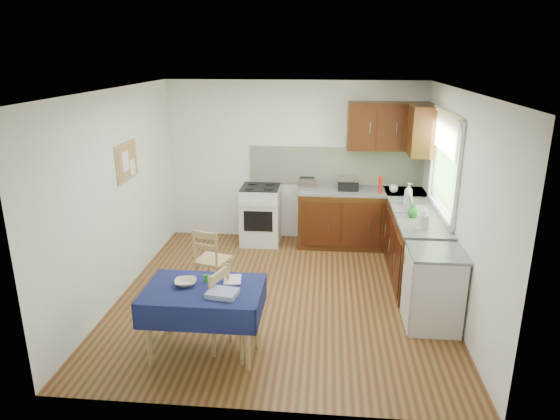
# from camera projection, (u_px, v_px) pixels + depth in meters

# --- Properties ---
(floor) EXTENTS (4.20, 4.20, 0.00)m
(floor) POSITION_uv_depth(u_px,v_px,m) (282.00, 295.00, 6.22)
(floor) COLOR #4F2815
(floor) RESTS_ON ground
(ceiling) EXTENTS (4.00, 4.20, 0.02)m
(ceiling) POSITION_uv_depth(u_px,v_px,m) (282.00, 90.00, 5.46)
(ceiling) COLOR white
(ceiling) RESTS_ON wall_back
(wall_back) EXTENTS (4.00, 0.02, 2.50)m
(wall_back) POSITION_uv_depth(u_px,v_px,m) (294.00, 162.00, 7.83)
(wall_back) COLOR silver
(wall_back) RESTS_ON ground
(wall_front) EXTENTS (4.00, 0.02, 2.50)m
(wall_front) POSITION_uv_depth(u_px,v_px,m) (258.00, 276.00, 3.85)
(wall_front) COLOR silver
(wall_front) RESTS_ON ground
(wall_left) EXTENTS (0.02, 4.20, 2.50)m
(wall_left) POSITION_uv_depth(u_px,v_px,m) (117.00, 195.00, 6.02)
(wall_left) COLOR silver
(wall_left) RESTS_ON ground
(wall_right) EXTENTS (0.02, 4.20, 2.50)m
(wall_right) POSITION_uv_depth(u_px,v_px,m) (457.00, 204.00, 5.66)
(wall_right) COLOR silver
(wall_right) RESTS_ON ground
(base_cabinets) EXTENTS (1.90, 2.30, 0.86)m
(base_cabinets) POSITION_uv_depth(u_px,v_px,m) (384.00, 232.00, 7.16)
(base_cabinets) COLOR #351B09
(base_cabinets) RESTS_ON ground
(worktop_back) EXTENTS (1.90, 0.60, 0.04)m
(worktop_back) POSITION_uv_depth(u_px,v_px,m) (362.00, 191.00, 7.57)
(worktop_back) COLOR slate
(worktop_back) RESTS_ON base_cabinets
(worktop_right) EXTENTS (0.60, 1.70, 0.04)m
(worktop_right) POSITION_uv_depth(u_px,v_px,m) (418.00, 216.00, 6.42)
(worktop_right) COLOR slate
(worktop_right) RESTS_ON base_cabinets
(worktop_corner) EXTENTS (0.60, 0.60, 0.04)m
(worktop_corner) POSITION_uv_depth(u_px,v_px,m) (405.00, 192.00, 7.51)
(worktop_corner) COLOR slate
(worktop_corner) RESTS_ON base_cabinets
(splashback) EXTENTS (2.70, 0.02, 0.60)m
(splashback) POSITION_uv_depth(u_px,v_px,m) (336.00, 166.00, 7.77)
(splashback) COLOR white
(splashback) RESTS_ON wall_back
(upper_cabinets) EXTENTS (1.20, 0.85, 0.70)m
(upper_cabinets) POSITION_uv_depth(u_px,v_px,m) (398.00, 128.00, 7.23)
(upper_cabinets) COLOR #351B09
(upper_cabinets) RESTS_ON wall_back
(stove) EXTENTS (0.60, 0.61, 0.92)m
(stove) POSITION_uv_depth(u_px,v_px,m) (261.00, 215.00, 7.83)
(stove) COLOR silver
(stove) RESTS_ON ground
(window) EXTENTS (0.04, 1.48, 1.26)m
(window) POSITION_uv_depth(u_px,v_px,m) (445.00, 157.00, 6.21)
(window) COLOR #335D26
(window) RESTS_ON wall_right
(fridge) EXTENTS (0.58, 0.60, 0.89)m
(fridge) POSITION_uv_depth(u_px,v_px,m) (433.00, 289.00, 5.41)
(fridge) COLOR silver
(fridge) RESTS_ON ground
(corkboard) EXTENTS (0.04, 0.62, 0.47)m
(corkboard) POSITION_uv_depth(u_px,v_px,m) (127.00, 161.00, 6.20)
(corkboard) COLOR #A78353
(corkboard) RESTS_ON wall_left
(dining_table) EXTENTS (1.16, 0.78, 0.70)m
(dining_table) POSITION_uv_depth(u_px,v_px,m) (204.00, 298.00, 4.90)
(dining_table) COLOR #101841
(dining_table) RESTS_ON ground
(chair_far) EXTENTS (0.47, 0.47, 0.85)m
(chair_far) POSITION_uv_depth(u_px,v_px,m) (211.00, 258.00, 6.21)
(chair_far) COLOR #A78353
(chair_far) RESTS_ON ground
(chair_near) EXTENTS (0.50, 0.50, 0.88)m
(chair_near) POSITION_uv_depth(u_px,v_px,m) (231.00, 310.00, 4.92)
(chair_near) COLOR #A78353
(chair_near) RESTS_ON ground
(toaster) EXTENTS (0.26, 0.16, 0.20)m
(toaster) POSITION_uv_depth(u_px,v_px,m) (307.00, 184.00, 7.55)
(toaster) COLOR #B1B1B5
(toaster) RESTS_ON worktop_back
(sandwich_press) EXTENTS (0.30, 0.26, 0.18)m
(sandwich_press) POSITION_uv_depth(u_px,v_px,m) (348.00, 184.00, 7.55)
(sandwich_press) COLOR black
(sandwich_press) RESTS_ON worktop_back
(sauce_bottle) EXTENTS (0.06, 0.06, 0.25)m
(sauce_bottle) POSITION_uv_depth(u_px,v_px,m) (380.00, 185.00, 7.37)
(sauce_bottle) COLOR red
(sauce_bottle) RESTS_ON worktop_back
(yellow_packet) EXTENTS (0.14, 0.10, 0.17)m
(yellow_packet) POSITION_uv_depth(u_px,v_px,m) (348.00, 183.00, 7.63)
(yellow_packet) COLOR gold
(yellow_packet) RESTS_ON worktop_back
(dish_rack) EXTENTS (0.46, 0.35, 0.22)m
(dish_rack) POSITION_uv_depth(u_px,v_px,m) (410.00, 208.00, 6.61)
(dish_rack) COLOR gray
(dish_rack) RESTS_ON worktop_right
(kettle) EXTENTS (0.14, 0.14, 0.24)m
(kettle) POSITION_uv_depth(u_px,v_px,m) (423.00, 220.00, 5.88)
(kettle) COLOR silver
(kettle) RESTS_ON worktop_right
(cup) EXTENTS (0.16, 0.16, 0.10)m
(cup) POSITION_uv_depth(u_px,v_px,m) (394.00, 189.00, 7.43)
(cup) COLOR white
(cup) RESTS_ON worktop_back
(soap_bottle_a) EXTENTS (0.17, 0.17, 0.31)m
(soap_bottle_a) POSITION_uv_depth(u_px,v_px,m) (408.00, 194.00, 6.78)
(soap_bottle_a) COLOR silver
(soap_bottle_a) RESTS_ON worktop_right
(soap_bottle_b) EXTENTS (0.11, 0.11, 0.17)m
(soap_bottle_b) POSITION_uv_depth(u_px,v_px,m) (407.00, 199.00, 6.81)
(soap_bottle_b) COLOR blue
(soap_bottle_b) RESTS_ON worktop_right
(soap_bottle_c) EXTENTS (0.15, 0.15, 0.17)m
(soap_bottle_c) POSITION_uv_depth(u_px,v_px,m) (413.00, 211.00, 6.29)
(soap_bottle_c) COLOR #227D25
(soap_bottle_c) RESTS_ON worktop_right
(plate_bowl) EXTENTS (0.25, 0.25, 0.05)m
(plate_bowl) POSITION_uv_depth(u_px,v_px,m) (186.00, 282.00, 4.93)
(plate_bowl) COLOR beige
(plate_bowl) RESTS_ON dining_table
(book) EXTENTS (0.20, 0.25, 0.02)m
(book) POSITION_uv_depth(u_px,v_px,m) (224.00, 280.00, 5.02)
(book) COLOR white
(book) RESTS_ON dining_table
(spice_jar) EXTENTS (0.04, 0.04, 0.08)m
(spice_jar) POSITION_uv_depth(u_px,v_px,m) (206.00, 278.00, 4.99)
(spice_jar) COLOR #268B2A
(spice_jar) RESTS_ON dining_table
(tea_towel) EXTENTS (0.31, 0.26, 0.05)m
(tea_towel) POSITION_uv_depth(u_px,v_px,m) (222.00, 293.00, 4.71)
(tea_towel) COLOR #2A439C
(tea_towel) RESTS_ON dining_table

